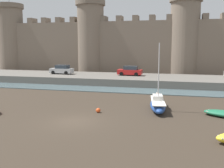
{
  "coord_description": "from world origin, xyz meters",
  "views": [
    {
      "loc": [
        8.29,
        -20.03,
        6.46
      ],
      "look_at": [
        1.98,
        5.47,
        2.5
      ],
      "focal_mm": 42.0,
      "sensor_mm": 36.0,
      "label": 1
    }
  ],
  "objects_px": {
    "sailboat_midflat_right": "(158,104)",
    "car_quay_west": "(62,70)",
    "car_quay_centre_east": "(130,71)",
    "mooring_buoy_near_channel": "(98,110)",
    "mooring_buoy_near_shore": "(158,95)"
  },
  "relations": [
    {
      "from": "sailboat_midflat_right",
      "to": "car_quay_west",
      "type": "bearing_deg",
      "value": 136.0
    },
    {
      "from": "car_quay_west",
      "to": "car_quay_centre_east",
      "type": "bearing_deg",
      "value": 3.08
    },
    {
      "from": "mooring_buoy_near_channel",
      "to": "car_quay_west",
      "type": "xyz_separation_m",
      "value": [
        -12.88,
        19.98,
        1.79
      ]
    },
    {
      "from": "mooring_buoy_near_channel",
      "to": "car_quay_west",
      "type": "relative_size",
      "value": 0.11
    },
    {
      "from": "mooring_buoy_near_channel",
      "to": "mooring_buoy_near_shore",
      "type": "xyz_separation_m",
      "value": [
        4.99,
        9.1,
        0.03
      ]
    },
    {
      "from": "mooring_buoy_near_channel",
      "to": "car_quay_centre_east",
      "type": "relative_size",
      "value": 0.11
    },
    {
      "from": "car_quay_west",
      "to": "car_quay_centre_east",
      "type": "relative_size",
      "value": 1.0
    },
    {
      "from": "mooring_buoy_near_channel",
      "to": "car_quay_west",
      "type": "height_order",
      "value": "car_quay_west"
    },
    {
      "from": "mooring_buoy_near_shore",
      "to": "car_quay_centre_east",
      "type": "distance_m",
      "value": 12.92
    },
    {
      "from": "sailboat_midflat_right",
      "to": "mooring_buoy_near_channel",
      "type": "relative_size",
      "value": 15.03
    },
    {
      "from": "sailboat_midflat_right",
      "to": "car_quay_west",
      "type": "xyz_separation_m",
      "value": [
        -18.34,
        17.71,
        1.4
      ]
    },
    {
      "from": "mooring_buoy_near_shore",
      "to": "car_quay_centre_east",
      "type": "relative_size",
      "value": 0.12
    },
    {
      "from": "sailboat_midflat_right",
      "to": "car_quay_centre_east",
      "type": "distance_m",
      "value": 19.39
    },
    {
      "from": "mooring_buoy_near_shore",
      "to": "car_quay_centre_east",
      "type": "height_order",
      "value": "car_quay_centre_east"
    },
    {
      "from": "sailboat_midflat_right",
      "to": "mooring_buoy_near_shore",
      "type": "bearing_deg",
      "value": 94.01
    }
  ]
}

